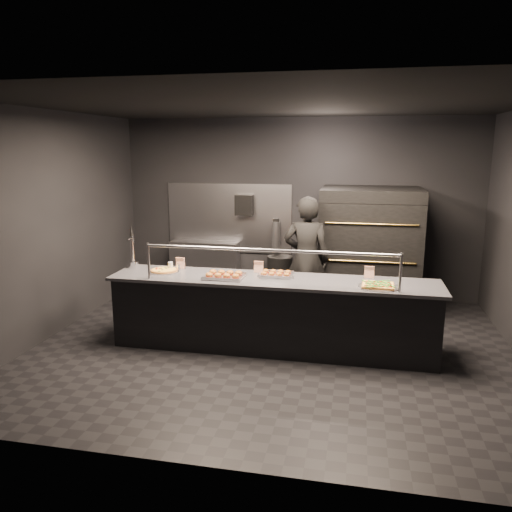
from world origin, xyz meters
name	(u,v)px	position (x,y,z in m)	size (l,w,h in m)	color
room	(272,232)	(-0.02, 0.05, 1.50)	(6.04, 6.00, 3.00)	black
service_counter	(272,313)	(0.00, 0.00, 0.46)	(4.10, 0.78, 1.37)	black
pizza_oven	(369,249)	(1.20, 1.90, 0.97)	(1.50, 1.23, 1.91)	black
prep_shelf	(205,266)	(-1.60, 2.32, 0.45)	(1.20, 0.35, 0.90)	#99999E
towel_dispenser	(244,205)	(-0.90, 2.39, 1.55)	(0.30, 0.20, 0.35)	black
fire_extinguisher	(276,234)	(-0.35, 2.40, 1.06)	(0.14, 0.14, 0.51)	#B2B2B7
beer_tap	(133,256)	(-1.95, 0.20, 1.08)	(0.15, 0.21, 0.58)	silver
round_pizza	(164,271)	(-1.45, 0.06, 0.94)	(0.40, 0.40, 0.03)	silver
slider_tray_a	(224,275)	(-0.60, -0.08, 0.95)	(0.51, 0.39, 0.08)	silver
slider_tray_b	(276,274)	(0.02, 0.14, 0.95)	(0.48, 0.41, 0.07)	silver
square_pizza	(378,286)	(1.27, -0.14, 0.94)	(0.46, 0.46, 0.05)	silver
condiment_jar	(173,266)	(-1.37, 0.17, 0.97)	(0.16, 0.06, 0.11)	silver
tent_cards	(267,267)	(-0.12, 0.28, 1.00)	(2.60, 0.04, 0.15)	white
trash_bin	(280,277)	(-0.25, 2.22, 0.36)	(0.43, 0.43, 0.71)	black
worker	(306,259)	(0.30, 1.19, 0.92)	(0.67, 0.44, 1.84)	black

